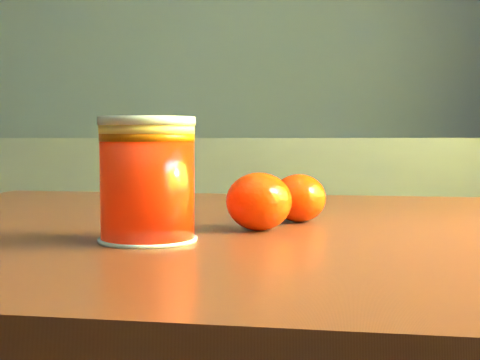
{
  "coord_description": "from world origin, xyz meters",
  "views": [
    {
      "loc": [
        0.82,
        -0.47,
        0.9
      ],
      "look_at": [
        0.81,
        0.12,
        0.86
      ],
      "focal_mm": 50.0,
      "sensor_mm": 36.0,
      "label": 1
    }
  ],
  "objects": [
    {
      "name": "orange_back",
      "position": [
        0.82,
        0.18,
        0.84
      ],
      "size": [
        0.07,
        0.07,
        0.06
      ],
      "primitive_type": "ellipsoid",
      "rotation": [
        0.0,
        0.0,
        -0.08
      ],
      "color": "red",
      "rests_on": "table"
    },
    {
      "name": "juice_glass",
      "position": [
        0.73,
        0.11,
        0.86
      ],
      "size": [
        0.09,
        0.09,
        0.11
      ],
      "rotation": [
        0.0,
        0.0,
        -0.44
      ],
      "color": "red",
      "rests_on": "table"
    },
    {
      "name": "orange_front",
      "position": [
        0.87,
        0.25,
        0.84
      ],
      "size": [
        0.06,
        0.06,
        0.05
      ],
      "primitive_type": "ellipsoid",
      "rotation": [
        0.0,
        0.0,
        -0.02
      ],
      "color": "red",
      "rests_on": "table"
    },
    {
      "name": "table",
      "position": [
        0.88,
        0.21,
        0.71
      ],
      "size": [
        1.18,
        0.91,
        0.81
      ],
      "rotation": [
        0.0,
        0.0,
        -0.15
      ],
      "color": "maroon",
      "rests_on": "ground"
    }
  ]
}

